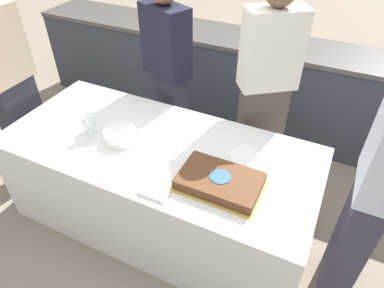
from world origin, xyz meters
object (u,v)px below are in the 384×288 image
Objects in this scene: wine_glass at (90,119)px; person_seated_right at (373,194)px; plate_stack at (120,136)px; person_standing_back at (168,77)px; cake at (220,181)px; person_cutting_cake at (265,95)px; person_seated_left at (11,88)px.

wine_glass is 1.74m from person_seated_right.
plate_stack is 0.75m from person_standing_back.
cake is 0.97m from wine_glass.
person_cutting_cake is 1.05× the size of person_standing_back.
person_seated_left is at bearing 174.87° from cake.
person_seated_left is at bearing -90.00° from person_seated_right.
person_cutting_cake is at bearing -156.58° from person_standing_back.
plate_stack is at bearing -87.82° from person_seated_right.
cake is at bearing -95.13° from person_seated_left.
wine_glass is 1.24m from person_cutting_cake.
person_seated_left is (-1.78, -0.69, -0.03)m from person_cutting_cake.
person_seated_left is (-1.03, 0.06, 0.08)m from plate_stack.
wine_glass is (-0.96, 0.08, 0.09)m from cake.
person_seated_right reaches higher than plate_stack.
wine_glass is at bearing 101.99° from person_standing_back.
cake is 0.79m from person_seated_right.
cake is at bearing -7.70° from plate_stack.
person_cutting_cake is (0.76, 0.75, 0.11)m from plate_stack.
person_standing_back is at bearing 78.57° from wine_glass.
person_seated_left is 1.02× the size of person_standing_back.
person_standing_back is at bearing -54.69° from person_seated_left.
cake is 2.34× the size of plate_stack.
wine_glass is 0.83m from person_seated_left.
cake is 1.18m from person_standing_back.
person_seated_right is at bearing 179.73° from person_standing_back.
person_cutting_cake is 0.81m from person_standing_back.
person_seated_right is at bearing 101.82° from person_cutting_cake.
person_cutting_cake reaches higher than plate_stack.
wine_glass is (-0.21, -0.02, 0.09)m from plate_stack.
plate_stack is at bearing 117.36° from person_standing_back.
person_seated_left is 1.00× the size of person_seated_right.
wine_glass is at bearing -87.27° from person_seated_right.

